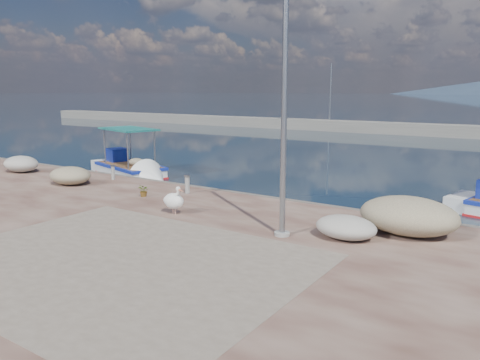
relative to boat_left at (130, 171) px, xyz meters
name	(u,v)px	position (x,y,z in m)	size (l,w,h in m)	color
ground	(171,241)	(9.52, -7.21, -0.23)	(1400.00, 1400.00, 0.00)	#162635
quay_patch	(118,261)	(10.52, -10.21, 0.27)	(9.00, 7.00, 0.01)	gray
breakwater	(441,130)	(9.52, 32.79, 0.37)	(120.00, 2.20, 7.50)	gray
boat_left	(130,171)	(0.00, 0.00, 0.00)	(6.53, 3.68, 2.99)	white
pelican	(174,201)	(8.74, -6.16, 0.73)	(1.03, 0.63, 0.98)	tan
lamp_post	(284,118)	(12.84, -6.19, 3.57)	(0.44, 0.96, 7.00)	gray
bollard_near	(187,183)	(7.02, -3.46, 0.67)	(0.25, 0.25, 0.75)	gray
bollard_far	(113,172)	(2.24, -3.08, 0.63)	(0.22, 0.22, 0.66)	gray
potted_plant	(144,191)	(6.02, -4.86, 0.50)	(0.43, 0.37, 0.48)	#33722D
net_pile_d	(346,227)	(14.44, -5.47, 0.59)	(1.72, 1.29, 0.64)	#B5B2A7
net_pile_c	(408,216)	(15.76, -4.10, 0.81)	(2.76, 1.97, 1.09)	#C5B792
net_pile_b	(70,176)	(1.57, -4.91, 0.65)	(1.99, 1.54, 0.77)	#C5B792
net_pile_a	(21,164)	(-3.18, -4.29, 0.67)	(1.99, 1.45, 0.81)	#B5B2A7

